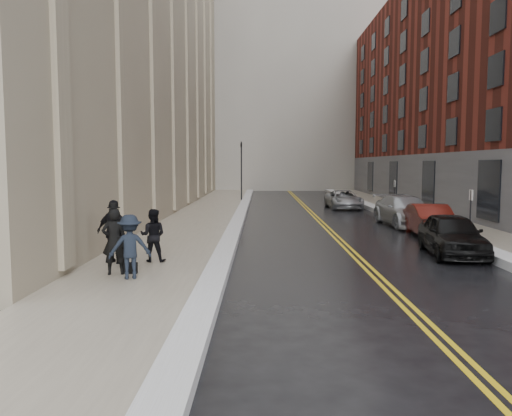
{
  "coord_description": "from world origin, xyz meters",
  "views": [
    {
      "loc": [
        -0.9,
        -12.93,
        3.3
      ],
      "look_at": [
        -1.1,
        6.26,
        1.6
      ],
      "focal_mm": 35.0,
      "sensor_mm": 36.0,
      "label": 1
    }
  ],
  "objects_px": {
    "pedestrian_c": "(114,232)",
    "pedestrian_a": "(153,235)",
    "car_silver_far": "(344,199)",
    "car_maroon": "(431,221)",
    "pedestrian_main": "(114,241)",
    "pedestrian_b": "(130,247)",
    "car_black": "(452,235)",
    "car_silver_near": "(405,211)"
  },
  "relations": [
    {
      "from": "pedestrian_main",
      "to": "car_maroon",
      "type": "bearing_deg",
      "value": -158.7
    },
    {
      "from": "car_maroon",
      "to": "pedestrian_main",
      "type": "height_order",
      "value": "pedestrian_main"
    },
    {
      "from": "car_maroon",
      "to": "pedestrian_c",
      "type": "height_order",
      "value": "pedestrian_c"
    },
    {
      "from": "pedestrian_c",
      "to": "pedestrian_main",
      "type": "bearing_deg",
      "value": 119.83
    },
    {
      "from": "car_silver_far",
      "to": "pedestrian_main",
      "type": "height_order",
      "value": "pedestrian_main"
    },
    {
      "from": "car_black",
      "to": "pedestrian_b",
      "type": "relative_size",
      "value": 2.52
    },
    {
      "from": "pedestrian_c",
      "to": "car_silver_far",
      "type": "bearing_deg",
      "value": -103.41
    },
    {
      "from": "car_maroon",
      "to": "pedestrian_main",
      "type": "distance_m",
      "value": 14.63
    },
    {
      "from": "pedestrian_main",
      "to": "car_black",
      "type": "bearing_deg",
      "value": -175.14
    },
    {
      "from": "pedestrian_b",
      "to": "pedestrian_main",
      "type": "bearing_deg",
      "value": -59.87
    },
    {
      "from": "car_maroon",
      "to": "pedestrian_c",
      "type": "bearing_deg",
      "value": -147.7
    },
    {
      "from": "car_silver_near",
      "to": "pedestrian_c",
      "type": "distance_m",
      "value": 16.57
    },
    {
      "from": "car_maroon",
      "to": "pedestrian_a",
      "type": "distance_m",
      "value": 13.02
    },
    {
      "from": "car_black",
      "to": "car_silver_far",
      "type": "relative_size",
      "value": 0.92
    },
    {
      "from": "car_silver_near",
      "to": "car_silver_far",
      "type": "xyz_separation_m",
      "value": [
        -1.6,
        10.17,
        -0.12
      ]
    },
    {
      "from": "car_silver_near",
      "to": "pedestrian_a",
      "type": "relative_size",
      "value": 3.23
    },
    {
      "from": "car_maroon",
      "to": "car_silver_far",
      "type": "distance_m",
      "value": 14.37
    },
    {
      "from": "pedestrian_c",
      "to": "car_silver_near",
      "type": "bearing_deg",
      "value": -124.73
    },
    {
      "from": "pedestrian_main",
      "to": "pedestrian_b",
      "type": "relative_size",
      "value": 1.08
    },
    {
      "from": "pedestrian_main",
      "to": "car_silver_far",
      "type": "bearing_deg",
      "value": -128.64
    },
    {
      "from": "car_black",
      "to": "pedestrian_b",
      "type": "xyz_separation_m",
      "value": [
        -10.48,
        -4.38,
        0.27
      ]
    },
    {
      "from": "car_silver_far",
      "to": "pedestrian_a",
      "type": "distance_m",
      "value": 23.03
    },
    {
      "from": "pedestrian_a",
      "to": "pedestrian_c",
      "type": "relative_size",
      "value": 0.85
    },
    {
      "from": "car_silver_far",
      "to": "pedestrian_b",
      "type": "relative_size",
      "value": 2.75
    },
    {
      "from": "car_black",
      "to": "car_maroon",
      "type": "distance_m",
      "value": 4.74
    },
    {
      "from": "pedestrian_c",
      "to": "pedestrian_a",
      "type": "bearing_deg",
      "value": -153.13
    },
    {
      "from": "car_silver_far",
      "to": "pedestrian_b",
      "type": "bearing_deg",
      "value": -114.73
    },
    {
      "from": "car_black",
      "to": "car_silver_far",
      "type": "distance_m",
      "value": 18.97
    },
    {
      "from": "car_silver_far",
      "to": "pedestrian_a",
      "type": "height_order",
      "value": "pedestrian_a"
    },
    {
      "from": "pedestrian_main",
      "to": "pedestrian_b",
      "type": "height_order",
      "value": "pedestrian_main"
    },
    {
      "from": "car_maroon",
      "to": "car_silver_far",
      "type": "height_order",
      "value": "car_maroon"
    },
    {
      "from": "pedestrian_b",
      "to": "car_silver_near",
      "type": "bearing_deg",
      "value": -148.57
    },
    {
      "from": "car_maroon",
      "to": "car_silver_far",
      "type": "bearing_deg",
      "value": 99.39
    },
    {
      "from": "car_black",
      "to": "pedestrian_b",
      "type": "height_order",
      "value": "pedestrian_b"
    },
    {
      "from": "car_silver_far",
      "to": "pedestrian_c",
      "type": "height_order",
      "value": "pedestrian_c"
    },
    {
      "from": "car_silver_far",
      "to": "pedestrian_c",
      "type": "relative_size",
      "value": 2.41
    },
    {
      "from": "pedestrian_b",
      "to": "car_maroon",
      "type": "bearing_deg",
      "value": -159.24
    },
    {
      "from": "car_black",
      "to": "car_silver_near",
      "type": "height_order",
      "value": "car_silver_near"
    },
    {
      "from": "car_black",
      "to": "pedestrian_c",
      "type": "distance_m",
      "value": 11.76
    },
    {
      "from": "car_black",
      "to": "pedestrian_a",
      "type": "xyz_separation_m",
      "value": [
        -10.37,
        -1.98,
        0.24
      ]
    },
    {
      "from": "car_black",
      "to": "car_maroon",
      "type": "relative_size",
      "value": 1.0
    },
    {
      "from": "car_silver_near",
      "to": "pedestrian_a",
      "type": "distance_m",
      "value": 15.53
    }
  ]
}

